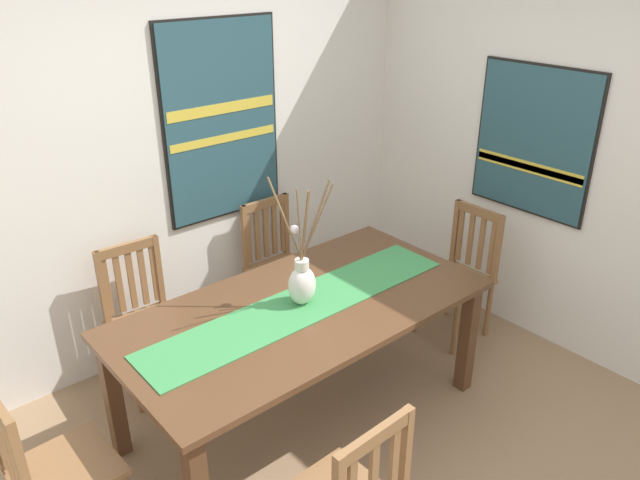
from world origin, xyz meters
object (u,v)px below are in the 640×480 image
(centerpiece_vase, at_px, (302,281))
(painting_on_side_wall, at_px, (534,141))
(chair_4, at_px, (461,272))
(chair_0, at_px, (49,469))
(chair_3, at_px, (277,262))
(dining_table, at_px, (303,320))
(chair_1, at_px, (144,315))
(painting_on_back_wall, at_px, (222,121))

(centerpiece_vase, relative_size, painting_on_side_wall, 0.74)
(chair_4, bearing_deg, chair_0, 179.37)
(chair_0, xyz_separation_m, chair_3, (1.91, 0.91, -0.00))
(dining_table, relative_size, painting_on_side_wall, 2.08)
(chair_0, bearing_deg, chair_3, 25.49)
(chair_1, bearing_deg, painting_on_side_wall, -24.88)
(chair_4, height_order, painting_on_back_wall, painting_on_back_wall)
(chair_0, distance_m, painting_on_side_wall, 3.31)
(chair_3, bearing_deg, painting_on_side_wall, -41.03)
(dining_table, distance_m, chair_4, 1.42)
(dining_table, xyz_separation_m, chair_3, (0.52, 0.94, -0.19))
(chair_0, xyz_separation_m, painting_on_side_wall, (3.18, -0.20, 0.89))
(chair_3, xyz_separation_m, painting_on_back_wall, (-0.23, 0.24, 1.01))
(dining_table, relative_size, chair_3, 2.19)
(painting_on_back_wall, bearing_deg, chair_3, -45.63)
(chair_3, relative_size, painting_on_back_wall, 0.71)
(chair_3, bearing_deg, chair_4, -46.72)
(chair_4, distance_m, painting_on_side_wall, 0.99)
(chair_3, distance_m, painting_on_back_wall, 1.06)
(chair_4, bearing_deg, chair_1, 154.88)
(chair_0, bearing_deg, painting_on_back_wall, 34.48)
(painting_on_back_wall, bearing_deg, chair_4, -46.49)
(chair_1, bearing_deg, dining_table, -59.99)
(dining_table, height_order, painting_on_side_wall, painting_on_side_wall)
(chair_1, bearing_deg, chair_0, -134.60)
(chair_1, distance_m, painting_on_side_wall, 2.71)
(dining_table, height_order, centerpiece_vase, centerpiece_vase)
(chair_4, bearing_deg, centerpiece_vase, 179.11)
(chair_1, bearing_deg, centerpiece_vase, -58.79)
(chair_0, relative_size, chair_3, 1.02)
(painting_on_side_wall, bearing_deg, dining_table, 174.43)
(chair_4, bearing_deg, dining_table, 179.86)
(dining_table, distance_m, centerpiece_vase, 0.24)
(chair_3, bearing_deg, chair_0, -154.51)
(chair_4, xyz_separation_m, painting_on_back_wall, (-1.12, 1.18, 1.01))
(painting_on_back_wall, bearing_deg, painting_on_side_wall, -41.79)
(painting_on_back_wall, bearing_deg, chair_0, -145.52)
(painting_on_side_wall, bearing_deg, chair_3, 138.97)
(chair_1, height_order, painting_on_back_wall, painting_on_back_wall)
(chair_0, distance_m, chair_4, 2.79)
(chair_0, bearing_deg, painting_on_side_wall, -3.64)
(chair_3, height_order, painting_on_back_wall, painting_on_back_wall)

